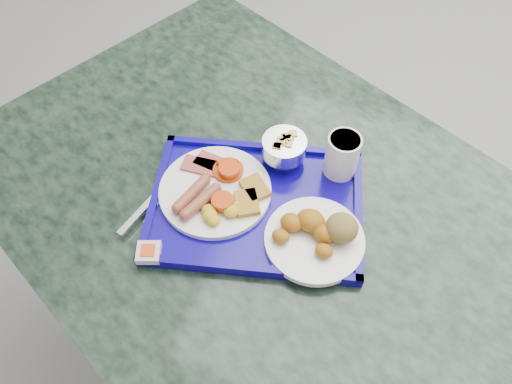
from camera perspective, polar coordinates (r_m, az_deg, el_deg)
floor at (r=2.38m, az=23.54°, el=5.92°), size 6.00×6.00×0.00m
table at (r=1.16m, az=1.67°, el=-7.62°), size 1.52×1.30×0.80m
tray at (r=0.98m, az=0.00°, el=-1.55°), size 0.48×0.40×0.02m
main_plate at (r=0.98m, az=-4.51°, el=0.11°), size 0.22×0.22×0.03m
bread_plate at (r=0.92m, az=7.12°, el=-4.79°), size 0.19×0.19×0.06m
fruit_bowl at (r=1.01m, az=3.24°, el=5.13°), size 0.09×0.09×0.06m
juice_cup at (r=1.00m, az=9.84°, el=4.29°), size 0.07×0.07×0.09m
spoon at (r=1.02m, az=-9.48°, el=1.61°), size 0.03×0.16×0.01m
knife at (r=1.00m, az=-11.97°, el=-0.97°), size 0.05×0.18×0.00m
jam_packet at (r=0.93m, az=-12.18°, el=-6.76°), size 0.06×0.06×0.02m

